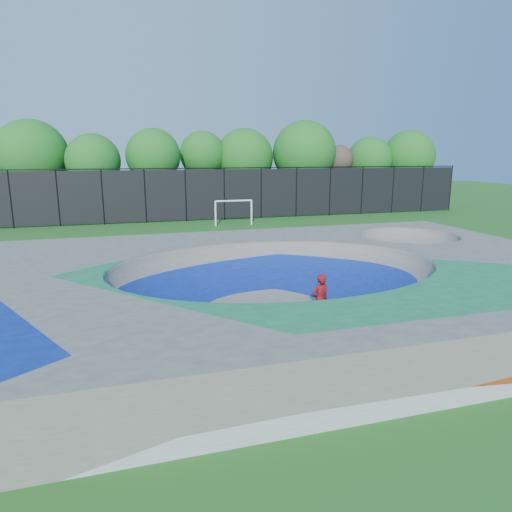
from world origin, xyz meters
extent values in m
plane|color=#1B5718|center=(0.00, 0.00, 0.00)|extent=(120.00, 120.00, 0.00)
cube|color=gray|center=(0.00, 0.00, 0.75)|extent=(22.00, 14.00, 1.50)
imported|color=red|center=(0.66, -2.08, 0.81)|extent=(0.67, 0.52, 1.62)
cube|color=black|center=(0.66, -2.08, 0.03)|extent=(0.80, 0.52, 0.05)
cylinder|color=white|center=(1.65, 17.93, 0.89)|extent=(0.12, 0.12, 1.78)
cylinder|color=white|center=(4.31, 17.93, 0.89)|extent=(0.12, 0.12, 1.78)
cylinder|color=white|center=(2.98, 17.93, 1.78)|extent=(2.66, 0.12, 0.12)
cylinder|color=black|center=(-12.00, 21.00, 2.00)|extent=(0.09, 0.09, 4.00)
cylinder|color=black|center=(-9.00, 21.00, 2.00)|extent=(0.09, 0.09, 4.00)
cylinder|color=black|center=(-6.00, 21.00, 2.00)|extent=(0.09, 0.09, 4.00)
cylinder|color=black|center=(-3.00, 21.00, 2.00)|extent=(0.09, 0.09, 4.00)
cylinder|color=black|center=(0.00, 21.00, 2.00)|extent=(0.09, 0.09, 4.00)
cylinder|color=black|center=(3.00, 21.00, 2.00)|extent=(0.09, 0.09, 4.00)
cylinder|color=black|center=(6.00, 21.00, 2.00)|extent=(0.09, 0.09, 4.00)
cylinder|color=black|center=(9.00, 21.00, 2.00)|extent=(0.09, 0.09, 4.00)
cylinder|color=black|center=(12.00, 21.00, 2.00)|extent=(0.09, 0.09, 4.00)
cylinder|color=black|center=(15.00, 21.00, 2.00)|extent=(0.09, 0.09, 4.00)
cylinder|color=black|center=(18.00, 21.00, 2.00)|extent=(0.09, 0.09, 4.00)
cylinder|color=black|center=(21.00, 21.00, 2.00)|extent=(0.09, 0.09, 4.00)
cylinder|color=black|center=(24.00, 21.00, 2.00)|extent=(0.09, 0.09, 4.00)
cube|color=black|center=(0.00, 21.00, 2.00)|extent=(48.00, 0.03, 3.80)
cylinder|color=black|center=(0.00, 21.00, 4.00)|extent=(48.00, 0.08, 0.08)
cylinder|color=#4B3725|center=(-11.33, 27.01, 1.40)|extent=(0.44, 0.44, 2.80)
sphere|color=#1A661D|center=(-11.33, 27.01, 4.93)|extent=(5.69, 5.69, 5.69)
cylinder|color=#4B3725|center=(-6.66, 25.00, 1.46)|extent=(0.44, 0.44, 2.93)
sphere|color=#1A661D|center=(-6.66, 25.00, 4.52)|extent=(4.25, 4.25, 4.25)
cylinder|color=#4B3725|center=(-1.98, 25.03, 1.63)|extent=(0.44, 0.44, 3.25)
sphere|color=#1A661D|center=(-1.98, 25.03, 4.91)|extent=(4.43, 4.43, 4.43)
cylinder|color=#4B3725|center=(2.44, 26.99, 1.75)|extent=(0.44, 0.44, 3.51)
sphere|color=#1A661D|center=(2.44, 26.99, 5.03)|extent=(4.05, 4.05, 4.05)
cylinder|color=#4B3725|center=(6.24, 26.88, 1.40)|extent=(0.44, 0.44, 2.79)
sphere|color=#1A661D|center=(6.24, 26.88, 4.74)|extent=(5.20, 5.20, 5.20)
cylinder|color=#4B3725|center=(11.55, 25.65, 1.52)|extent=(0.44, 0.44, 3.04)
sphere|color=#1A661D|center=(11.55, 25.65, 5.19)|extent=(5.74, 5.74, 5.74)
cylinder|color=#4B3725|center=(14.90, 25.25, 1.73)|extent=(0.44, 0.44, 3.47)
sphere|color=brown|center=(14.90, 25.25, 4.57)|extent=(2.60, 2.60, 2.60)
cylinder|color=#4B3725|center=(19.12, 27.09, 1.42)|extent=(0.44, 0.44, 2.85)
sphere|color=#1A661D|center=(19.12, 27.09, 4.51)|extent=(4.45, 4.45, 4.45)
cylinder|color=#4B3725|center=(23.33, 26.70, 1.43)|extent=(0.44, 0.44, 2.85)
sphere|color=#1A661D|center=(23.33, 26.70, 4.80)|extent=(5.18, 5.18, 5.18)
camera|label=1|loc=(-4.83, -13.85, 5.03)|focal=32.00mm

